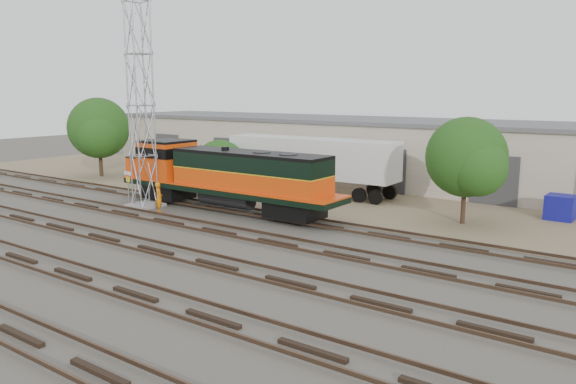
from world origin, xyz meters
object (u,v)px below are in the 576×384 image
Objects in this scene: locomotive at (222,175)px; signal_tower at (141,109)px; semi_trailer at (314,159)px; worker at (159,197)px.

signal_tower is at bearing -156.90° from locomotive.
locomotive is 6.87m from signal_tower.
signal_tower is at bearing -123.05° from semi_trailer.
semi_trailer is (4.43, 11.33, 1.66)m from worker.
worker is at bearing -18.07° from signal_tower.
worker is at bearing -112.56° from semi_trailer.
locomotive is 1.23× the size of semi_trailer.
locomotive is at bearing -101.64° from semi_trailer.
signal_tower reaches higher than semi_trailer.
locomotive is at bearing 23.10° from signal_tower.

